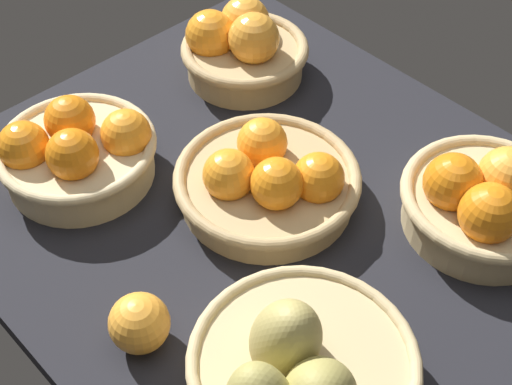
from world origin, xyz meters
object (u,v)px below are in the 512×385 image
Objects in this scene: basket_far_right at (484,201)px; loose_orange_back_gap at (139,323)px; basket_near_right_pears at (298,375)px; basket_center at (268,180)px; basket_near_left at (77,151)px; basket_far_left at (242,48)px.

loose_orange_back_gap is (-16.09, -42.88, -1.10)cm from basket_far_right.
basket_center is at bearing 141.95° from basket_near_right_pears.
basket_near_left is 29.46cm from loose_orange_back_gap.
basket_near_right_pears is 44.96cm from basket_near_left.
basket_center is 26.88cm from loose_orange_back_gap.
basket_near_left is (-43.66, -32.55, -0.15)cm from basket_far_right.
basket_far_right is 3.16× the size of loose_orange_back_gap.
basket_center reaches higher than loose_orange_back_gap.
basket_near_left is at bearing -143.30° from basket_far_right.
basket_near_right_pears is 29.96cm from basket_center.
basket_near_right_pears is 3.52× the size of loose_orange_back_gap.
loose_orange_back_gap is (6.26, -26.14, -0.09)cm from basket_center.
basket_far_left is (-45.74, -0.10, 0.04)cm from basket_far_right.
basket_near_left is (-44.88, 2.63, -0.38)cm from basket_near_right_pears.
basket_center is at bearing 36.58° from basket_near_left.
basket_far_right is 27.93cm from basket_center.
basket_far_right is 45.74cm from basket_far_left.
basket_near_right_pears is 1.13× the size of basket_near_left.
basket_far_left is at bearing -179.87° from basket_far_right.
basket_far_right is 0.89× the size of basket_center.
basket_near_left is 0.87× the size of basket_center.
basket_near_left is at bearing -143.42° from basket_center.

